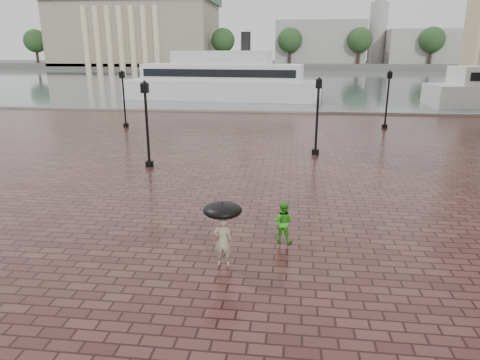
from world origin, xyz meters
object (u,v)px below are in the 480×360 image
at_px(adult_pedestrian, 223,241).
at_px(ferry_near, 223,80).
at_px(street_lamps, 247,107).
at_px(child_pedestrian, 283,222).

xyz_separation_m(adult_pedestrian, ferry_near, (-7.12, 44.07, 1.72)).
bearing_deg(adult_pedestrian, street_lamps, -89.77).
xyz_separation_m(street_lamps, adult_pedestrian, (1.20, -18.00, -1.57)).
height_order(street_lamps, ferry_near, ferry_near).
bearing_deg(child_pedestrian, adult_pedestrian, 61.19).
bearing_deg(adult_pedestrian, ferry_near, -84.40).
relative_size(street_lamps, adult_pedestrian, 14.21).
distance_m(street_lamps, ferry_near, 26.74).
distance_m(child_pedestrian, ferry_near, 43.17).
xyz_separation_m(street_lamps, ferry_near, (-5.92, 26.08, 0.15)).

